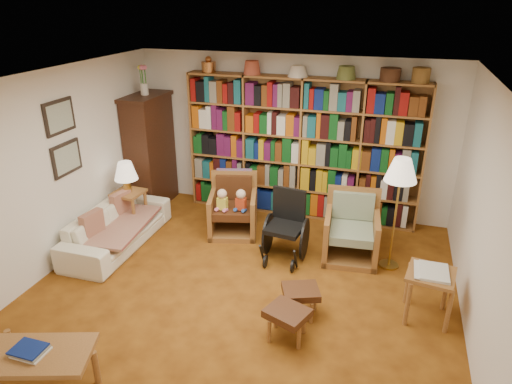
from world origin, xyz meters
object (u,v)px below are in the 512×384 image
at_px(armchair_leather, 235,208).
at_px(footstool_a, 287,315).
at_px(side_table_papers, 430,281).
at_px(coffee_table, 31,357).
at_px(wheelchair, 286,227).
at_px(floor_lamp, 401,175).
at_px(footstool_b, 301,293).
at_px(side_table_lamp, 129,201).
at_px(armchair_sage, 352,232).
at_px(sofa, 117,227).

xyz_separation_m(armchair_leather, footstool_a, (1.32, -2.11, -0.08)).
bearing_deg(side_table_papers, coffee_table, -148.04).
height_order(armchair_leather, coffee_table, armchair_leather).
distance_m(wheelchair, side_table_papers, 1.97).
relative_size(floor_lamp, side_table_papers, 2.49).
bearing_deg(coffee_table, side_table_papers, 31.96).
height_order(armchair_leather, footstool_b, armchair_leather).
distance_m(side_table_lamp, side_table_papers, 4.34).
xyz_separation_m(side_table_lamp, footstool_b, (2.91, -1.27, -0.17)).
distance_m(armchair_sage, wheelchair, 0.90).
distance_m(side_table_papers, footstool_a, 1.60).
bearing_deg(footstool_b, wheelchair, 111.16).
bearing_deg(footstool_b, side_table_papers, 15.08).
bearing_deg(sofa, wheelchair, -80.14).
height_order(floor_lamp, footstool_a, floor_lamp).
bearing_deg(side_table_papers, armchair_leather, 153.89).
bearing_deg(footstool_b, side_table_lamp, 156.46).
relative_size(armchair_sage, wheelchair, 0.95).
relative_size(floor_lamp, footstool_b, 3.06).
distance_m(footstool_b, coffee_table, 2.70).
bearing_deg(floor_lamp, armchair_leather, 170.87).
distance_m(wheelchair, footstool_a, 1.66).
bearing_deg(side_table_papers, armchair_sage, 130.13).
distance_m(sofa, side_table_lamp, 0.55).
bearing_deg(footstool_a, side_table_lamp, 149.43).
bearing_deg(side_table_lamp, footstool_a, -30.57).
relative_size(side_table_lamp, coffee_table, 0.52).
distance_m(floor_lamp, footstool_b, 1.90).
bearing_deg(wheelchair, armchair_sage, 19.62).
bearing_deg(footstool_b, floor_lamp, 55.20).
height_order(armchair_leather, wheelchair, wheelchair).
bearing_deg(armchair_leather, wheelchair, -28.92).
height_order(sofa, side_table_lamp, side_table_lamp).
distance_m(footstool_a, coffee_table, 2.40).
distance_m(armchair_sage, floor_lamp, 1.10).
relative_size(armchair_leather, armchair_sage, 0.99).
bearing_deg(wheelchair, sofa, -169.84).
relative_size(footstool_a, coffee_table, 0.44).
relative_size(armchair_sage, coffee_table, 0.77).
bearing_deg(footstool_b, coffee_table, -139.48).
bearing_deg(coffee_table, side_table_lamp, 106.00).
xyz_separation_m(floor_lamp, coffee_table, (-2.96, -3.07, -0.93)).
bearing_deg(coffee_table, wheelchair, 61.49).
bearing_deg(side_table_lamp, armchair_leather, 15.04).
distance_m(side_table_lamp, armchair_sage, 3.31).
relative_size(armchair_leather, coffee_table, 0.76).
height_order(sofa, coffee_table, sofa).
xyz_separation_m(sofa, side_table_lamp, (-0.10, 0.51, 0.17)).
bearing_deg(armchair_leather, floor_lamp, -9.13).
height_order(armchair_sage, side_table_papers, armchair_sage).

